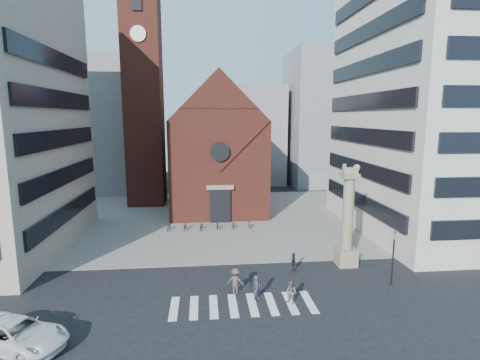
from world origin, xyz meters
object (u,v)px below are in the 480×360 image
Objects in this scene: lion_column at (347,226)px; white_car at (17,334)px; pedestrian_1 at (291,293)px; scooter_0 at (169,227)px; pedestrian_2 at (293,263)px; pedestrian_0 at (257,288)px; traffic_light at (393,256)px.

lion_column is 24.27m from white_car.
white_car is (-22.19, -9.46, -2.66)m from lion_column.
pedestrian_1 is at bearing -135.15° from lion_column.
white_car is 21.65m from scooter_0.
pedestrian_2 is at bearing -41.25° from white_car.
pedestrian_0 is at bearing -50.23° from white_car.
white_car reaches higher than scooter_0.
pedestrian_2 is (-6.82, 2.90, -1.46)m from traffic_light.
scooter_0 is (-7.42, 16.54, -0.42)m from pedestrian_0.
pedestrian_0 is at bearing 162.31° from pedestrian_2.
pedestrian_2 reaches higher than white_car.
traffic_light reaches higher than white_car.
pedestrian_2 is 1.07× the size of scooter_0.
pedestrian_0 is 1.13× the size of scooter_0.
traffic_light is at bearing -36.38° from pedestrian_0.
lion_column is 5.63× the size of scooter_0.
pedestrian_1 is 19.88m from scooter_0.
traffic_light is 2.47× the size of pedestrian_0.
lion_column reaches higher than pedestrian_1.
traffic_light is 23.51m from scooter_0.
lion_column is 5.44× the size of pedestrian_1.
lion_column reaches higher than pedestrian_2.
pedestrian_1 is (-6.19, -6.16, -2.66)m from lion_column.
pedestrian_0 is (-8.41, -5.32, -2.58)m from lion_column.
pedestrian_1 is 5.24m from pedestrian_2.
white_car is at bearing 138.36° from pedestrian_2.
pedestrian_1 is (16.00, 3.30, 0.00)m from white_car.
traffic_light is 2.79× the size of scooter_0.
pedestrian_1 is (2.22, -0.84, -0.07)m from pedestrian_0.
traffic_light reaches higher than pedestrian_1.
pedestrian_2 is at bearing 156.96° from traffic_light.
pedestrian_2 is at bearing 118.68° from pedestrian_1.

